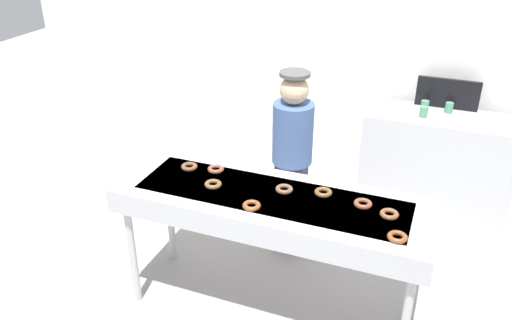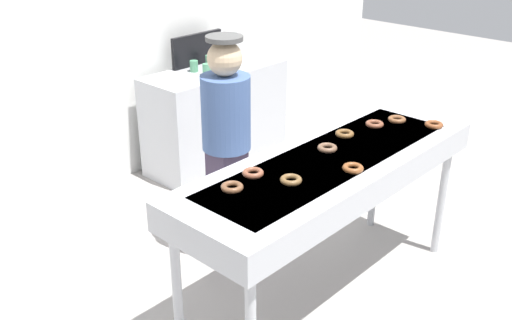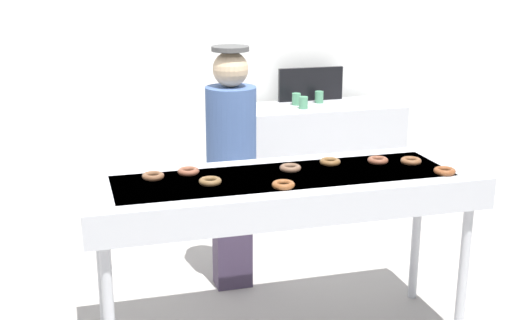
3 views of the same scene
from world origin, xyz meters
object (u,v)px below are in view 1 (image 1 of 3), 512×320
at_px(chocolate_donut_3, 252,206).
at_px(chocolate_donut_6, 397,237).
at_px(prep_counter, 436,160).
at_px(paper_cup_2, 424,112).
at_px(chocolate_donut_2, 189,167).
at_px(paper_cup_1, 425,106).
at_px(chocolate_donut_5, 284,189).
at_px(chocolate_donut_7, 213,184).
at_px(chocolate_donut_0, 216,169).
at_px(paper_cup_0, 449,108).
at_px(chocolate_donut_8, 389,214).
at_px(fryer_conveyor, 271,206).
at_px(chocolate_donut_4, 363,204).
at_px(menu_display, 448,94).
at_px(worker_baker, 292,155).
at_px(chocolate_donut_1, 323,192).

relative_size(chocolate_donut_3, chocolate_donut_6, 1.00).
height_order(prep_counter, paper_cup_2, paper_cup_2).
bearing_deg(prep_counter, chocolate_donut_2, -131.12).
relative_size(chocolate_donut_3, paper_cup_1, 1.18).
bearing_deg(chocolate_donut_5, chocolate_donut_7, -166.31).
relative_size(chocolate_donut_0, paper_cup_0, 1.18).
bearing_deg(chocolate_donut_8, fryer_conveyor, -178.02).
xyz_separation_m(chocolate_donut_3, chocolate_donut_4, (0.67, 0.29, 0.00)).
bearing_deg(menu_display, paper_cup_1, -139.65).
xyz_separation_m(chocolate_donut_3, worker_baker, (-0.04, 0.99, -0.10)).
bearing_deg(menu_display, chocolate_donut_8, -95.15).
relative_size(fryer_conveyor, chocolate_donut_4, 18.13).
xyz_separation_m(chocolate_donut_2, chocolate_donut_3, (0.63, -0.33, 0.00)).
height_order(chocolate_donut_1, worker_baker, worker_baker).
xyz_separation_m(paper_cup_0, paper_cup_2, (-0.22, -0.20, 0.00)).
relative_size(chocolate_donut_6, chocolate_donut_8, 1.00).
distance_m(chocolate_donut_3, prep_counter, 2.56).
distance_m(chocolate_donut_1, menu_display, 2.27).
bearing_deg(chocolate_donut_7, paper_cup_1, 60.73).
distance_m(fryer_conveyor, menu_display, 2.51).
relative_size(chocolate_donut_1, chocolate_donut_3, 1.00).
height_order(chocolate_donut_5, paper_cup_1, same).
height_order(chocolate_donut_4, paper_cup_2, same).
bearing_deg(fryer_conveyor, paper_cup_1, 69.47).
height_order(chocolate_donut_1, chocolate_donut_6, same).
xyz_separation_m(fryer_conveyor, chocolate_donut_0, (-0.50, 0.17, 0.11)).
distance_m(worker_baker, menu_display, 1.88).
bearing_deg(chocolate_donut_6, chocolate_donut_4, 131.71).
relative_size(chocolate_donut_5, paper_cup_0, 1.18).
bearing_deg(chocolate_donut_2, prep_counter, 48.88).
bearing_deg(menu_display, chocolate_donut_6, -92.78).
distance_m(fryer_conveyor, chocolate_donut_7, 0.44).
height_order(chocolate_donut_2, chocolate_donut_6, same).
bearing_deg(chocolate_donut_7, chocolate_donut_1, 13.20).
bearing_deg(chocolate_donut_7, prep_counter, 56.20).
height_order(chocolate_donut_2, worker_baker, worker_baker).
bearing_deg(chocolate_donut_8, paper_cup_2, 89.28).
distance_m(fryer_conveyor, paper_cup_1, 2.29).
xyz_separation_m(chocolate_donut_6, paper_cup_1, (-0.07, 2.35, -0.03)).
bearing_deg(chocolate_donut_7, chocolate_donut_3, -24.31).
xyz_separation_m(chocolate_donut_8, paper_cup_0, (0.24, 2.15, -0.03)).
relative_size(chocolate_donut_4, chocolate_donut_6, 1.00).
height_order(paper_cup_2, menu_display, menu_display).
bearing_deg(chocolate_donut_6, paper_cup_2, 91.54).
relative_size(chocolate_donut_4, paper_cup_1, 1.18).
distance_m(chocolate_donut_2, paper_cup_1, 2.51).
relative_size(chocolate_donut_0, chocolate_donut_8, 1.00).
distance_m(chocolate_donut_6, chocolate_donut_7, 1.30).
relative_size(chocolate_donut_0, chocolate_donut_4, 1.00).
xyz_separation_m(chocolate_donut_7, paper_cup_0, (1.45, 2.22, -0.03)).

